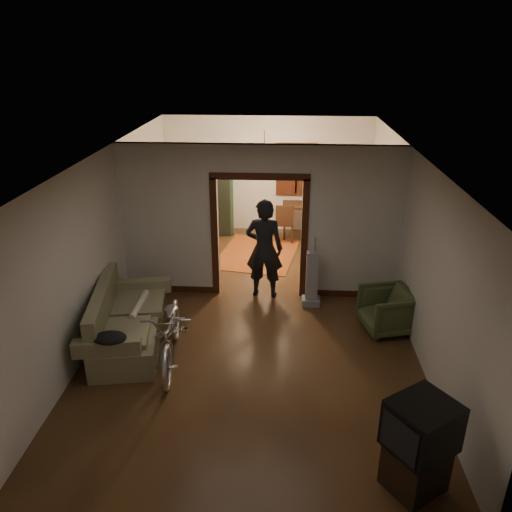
# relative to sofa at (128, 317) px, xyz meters

# --- Properties ---
(floor) EXTENTS (5.00, 8.50, 0.01)m
(floor) POSITION_rel_sofa_xyz_m (1.93, 1.11, -0.47)
(floor) COLOR #352011
(floor) RESTS_ON ground
(ceiling) EXTENTS (5.00, 8.50, 0.01)m
(ceiling) POSITION_rel_sofa_xyz_m (1.93, 1.11, 2.33)
(ceiling) COLOR white
(ceiling) RESTS_ON floor
(wall_back) EXTENTS (5.00, 0.02, 2.80)m
(wall_back) POSITION_rel_sofa_xyz_m (1.93, 5.36, 0.93)
(wall_back) COLOR beige
(wall_back) RESTS_ON floor
(wall_left) EXTENTS (0.02, 8.50, 2.80)m
(wall_left) POSITION_rel_sofa_xyz_m (-0.57, 1.11, 0.93)
(wall_left) COLOR beige
(wall_left) RESTS_ON floor
(wall_right) EXTENTS (0.02, 8.50, 2.80)m
(wall_right) POSITION_rel_sofa_xyz_m (4.43, 1.11, 0.93)
(wall_right) COLOR beige
(wall_right) RESTS_ON floor
(partition_wall) EXTENTS (5.00, 0.14, 2.80)m
(partition_wall) POSITION_rel_sofa_xyz_m (1.93, 1.86, 0.93)
(partition_wall) COLOR beige
(partition_wall) RESTS_ON floor
(door_casing) EXTENTS (1.74, 0.20, 2.32)m
(door_casing) POSITION_rel_sofa_xyz_m (1.93, 1.86, 0.63)
(door_casing) COLOR #35160C
(door_casing) RESTS_ON floor
(far_window) EXTENTS (0.98, 0.06, 1.28)m
(far_window) POSITION_rel_sofa_xyz_m (2.63, 5.32, 1.08)
(far_window) COLOR black
(far_window) RESTS_ON wall_back
(chandelier) EXTENTS (0.24, 0.24, 0.24)m
(chandelier) POSITION_rel_sofa_xyz_m (1.93, 3.61, 1.88)
(chandelier) COLOR #FFE0A5
(chandelier) RESTS_ON ceiling
(light_switch) EXTENTS (0.08, 0.01, 0.12)m
(light_switch) POSITION_rel_sofa_xyz_m (2.98, 1.79, 0.78)
(light_switch) COLOR silver
(light_switch) RESTS_ON partition_wall
(sofa) EXTENTS (1.26, 2.18, 0.94)m
(sofa) POSITION_rel_sofa_xyz_m (0.00, 0.00, 0.00)
(sofa) COLOR #646443
(sofa) RESTS_ON floor
(rolled_paper) EXTENTS (0.10, 0.84, 0.10)m
(rolled_paper) POSITION_rel_sofa_xyz_m (0.10, 0.30, 0.06)
(rolled_paper) COLOR beige
(rolled_paper) RESTS_ON sofa
(jacket) EXTENTS (0.45, 0.34, 0.13)m
(jacket) POSITION_rel_sofa_xyz_m (0.05, -0.91, 0.21)
(jacket) COLOR black
(jacket) RESTS_ON sofa
(bicycle) EXTENTS (0.89, 1.97, 1.00)m
(bicycle) POSITION_rel_sofa_xyz_m (0.78, -0.41, 0.03)
(bicycle) COLOR silver
(bicycle) RESTS_ON floor
(armchair) EXTENTS (0.95, 0.93, 0.72)m
(armchair) POSITION_rel_sofa_xyz_m (4.08, 0.67, -0.11)
(armchair) COLOR #434C2B
(armchair) RESTS_ON floor
(tv_stand) EXTENTS (0.74, 0.72, 0.50)m
(tv_stand) POSITION_rel_sofa_xyz_m (3.81, -2.52, -0.22)
(tv_stand) COLOR black
(tv_stand) RESTS_ON floor
(crt_tv) EXTENTS (0.84, 0.82, 0.54)m
(crt_tv) POSITION_rel_sofa_xyz_m (3.81, -2.52, 0.34)
(crt_tv) COLOR black
(crt_tv) RESTS_ON tv_stand
(vacuum) EXTENTS (0.38, 0.34, 1.03)m
(vacuum) POSITION_rel_sofa_xyz_m (2.89, 1.45, 0.04)
(vacuum) COLOR gray
(vacuum) RESTS_ON floor
(person) EXTENTS (0.72, 0.51, 1.87)m
(person) POSITION_rel_sofa_xyz_m (2.02, 1.77, 0.46)
(person) COLOR black
(person) RESTS_ON floor
(oriental_rug) EXTENTS (1.94, 2.35, 0.02)m
(oriental_rug) POSITION_rel_sofa_xyz_m (1.80, 3.72, -0.46)
(oriental_rug) COLOR maroon
(oriental_rug) RESTS_ON floor
(locker) EXTENTS (0.97, 0.67, 1.76)m
(locker) POSITION_rel_sofa_xyz_m (0.66, 5.00, 0.41)
(locker) COLOR #203622
(locker) RESTS_ON floor
(globe) EXTENTS (0.26, 0.26, 0.26)m
(globe) POSITION_rel_sofa_xyz_m (0.66, 5.00, 1.47)
(globe) COLOR #1E5972
(globe) RESTS_ON locker
(desk) EXTENTS (1.20, 0.80, 0.82)m
(desk) POSITION_rel_sofa_xyz_m (2.88, 4.84, -0.06)
(desk) COLOR black
(desk) RESTS_ON floor
(desk_chair) EXTENTS (0.49, 0.49, 0.95)m
(desk_chair) POSITION_rel_sofa_xyz_m (2.38, 4.53, 0.00)
(desk_chair) COLOR black
(desk_chair) RESTS_ON floor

